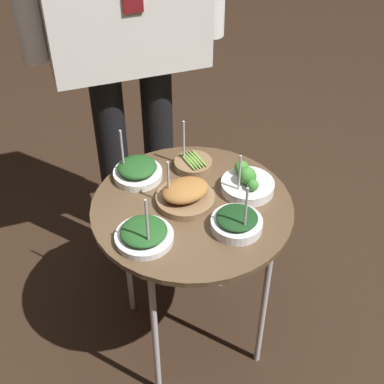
{
  "coord_description": "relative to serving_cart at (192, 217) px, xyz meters",
  "views": [
    {
      "loc": [
        -0.39,
        -1.12,
        1.67
      ],
      "look_at": [
        0.0,
        0.0,
        0.68
      ],
      "focal_mm": 50.0,
      "sensor_mm": 36.0,
      "label": 1
    }
  ],
  "objects": [
    {
      "name": "ground_plane",
      "position": [
        0.0,
        0.0,
        -0.58
      ],
      "size": [
        8.0,
        8.0,
        0.0
      ],
      "primitive_type": "plane",
      "color": "black"
    },
    {
      "name": "serving_cart",
      "position": [
        0.0,
        0.0,
        0.0
      ],
      "size": [
        0.6,
        0.6,
        0.63
      ],
      "color": "brown",
      "rests_on": "ground_plane"
    },
    {
      "name": "bowl_broccoli_near_rim",
      "position": [
        0.18,
        0.01,
        0.08
      ],
      "size": [
        0.16,
        0.16,
        0.15
      ],
      "color": "silver",
      "rests_on": "serving_cart"
    },
    {
      "name": "bowl_roast_back_right",
      "position": [
        -0.01,
        0.02,
        0.08
      ],
      "size": [
        0.18,
        0.18,
        0.16
      ],
      "color": "brown",
      "rests_on": "serving_cart"
    },
    {
      "name": "bowl_spinach_front_right",
      "position": [
        0.09,
        -0.13,
        0.07
      ],
      "size": [
        0.15,
        0.15,
        0.18
      ],
      "color": "silver",
      "rests_on": "serving_cart"
    },
    {
      "name": "bowl_spinach_front_center",
      "position": [
        -0.17,
        -0.09,
        0.07
      ],
      "size": [
        0.16,
        0.16,
        0.18
      ],
      "color": "silver",
      "rests_on": "serving_cart"
    },
    {
      "name": "bowl_spinach_mid_left",
      "position": [
        -0.12,
        0.18,
        0.08
      ],
      "size": [
        0.15,
        0.15,
        0.17
      ],
      "color": "white",
      "rests_on": "serving_cart"
    },
    {
      "name": "bowl_asparagus_far_rim",
      "position": [
        0.06,
        0.17,
        0.07
      ],
      "size": [
        0.12,
        0.12,
        0.17
      ],
      "color": "brown",
      "rests_on": "serving_cart"
    }
  ]
}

